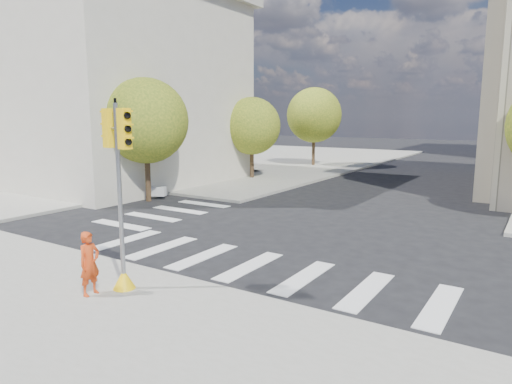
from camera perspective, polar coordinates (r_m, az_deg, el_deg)
ground at (r=15.42m, az=3.67°, el=-7.32°), size 160.00×160.00×0.00m
sidewalk_far_left at (r=47.65m, az=-2.16°, el=4.18°), size 28.00×40.00×0.15m
classical_building at (r=34.33m, az=-20.09°, el=12.23°), size 19.00×15.00×12.70m
tree_lw_near at (r=24.45m, az=-13.62°, el=8.62°), size 4.40×4.40×6.41m
tree_lw_mid at (r=32.19m, az=-0.52°, el=8.24°), size 4.00×4.00×5.77m
tree_lw_far at (r=40.92m, az=7.28°, el=9.51°), size 4.80×4.80×6.95m
traffic_signal at (r=11.68m, az=-16.57°, el=-2.24°), size 1.08×0.56×4.72m
photographer at (r=11.84m, az=-20.10°, el=-8.38°), size 0.40×0.59×1.57m
planter_wall at (r=26.50m, az=-17.32°, el=0.24°), size 5.70×2.65×0.50m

